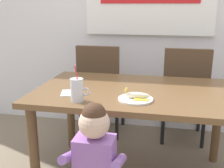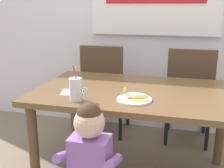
# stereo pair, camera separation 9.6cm
# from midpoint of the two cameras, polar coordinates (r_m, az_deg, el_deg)

# --- Properties ---
(dining_table) EXTENTS (1.48, 0.91, 0.73)m
(dining_table) POSITION_cam_midpoint_polar(r_m,az_deg,el_deg) (2.06, 6.40, -3.77)
(dining_table) COLOR brown
(dining_table) RESTS_ON ground
(dining_chair_left) EXTENTS (0.44, 0.44, 0.96)m
(dining_chair_left) POSITION_cam_midpoint_polar(r_m,az_deg,el_deg) (2.83, -0.51, -0.24)
(dining_chair_left) COLOR #4C3826
(dining_chair_left) RESTS_ON ground
(dining_chair_right) EXTENTS (0.44, 0.45, 0.96)m
(dining_chair_right) POSITION_cam_midpoint_polar(r_m,az_deg,el_deg) (2.75, 16.64, -1.43)
(dining_chair_right) COLOR #4C3826
(dining_chair_right) RESTS_ON ground
(toddler_standing) EXTENTS (0.33, 0.24, 0.84)m
(toddler_standing) POSITION_cam_midpoint_polar(r_m,az_deg,el_deg) (1.58, -2.79, -14.62)
(toddler_standing) COLOR #3F4760
(toddler_standing) RESTS_ON ground
(milk_cup) EXTENTS (0.13, 0.09, 0.25)m
(milk_cup) POSITION_cam_midpoint_polar(r_m,az_deg,el_deg) (1.79, -5.95, -1.39)
(milk_cup) COLOR silver
(milk_cup) RESTS_ON dining_table
(snack_plate) EXTENTS (0.23, 0.23, 0.01)m
(snack_plate) POSITION_cam_midpoint_polar(r_m,az_deg,el_deg) (1.81, 6.14, -3.21)
(snack_plate) COLOR white
(snack_plate) RESTS_ON dining_table
(peeled_banana) EXTENTS (0.17, 0.11, 0.07)m
(peeled_banana) POSITION_cam_midpoint_polar(r_m,az_deg,el_deg) (1.80, 6.51, -2.48)
(peeled_banana) COLOR #F4EAC6
(peeled_banana) RESTS_ON snack_plate
(paper_napkin) EXTENTS (0.18, 0.18, 0.00)m
(paper_napkin) POSITION_cam_midpoint_polar(r_m,az_deg,el_deg) (1.98, -6.87, -1.70)
(paper_napkin) COLOR silver
(paper_napkin) RESTS_ON dining_table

